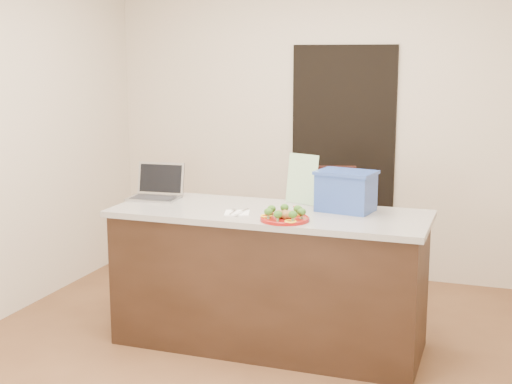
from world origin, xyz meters
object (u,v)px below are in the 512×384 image
(yogurt_bottle, at_px, (295,212))
(chair, at_px, (321,228))
(plate, at_px, (285,219))
(laptop, at_px, (157,189))
(napkin, at_px, (237,213))
(blue_box, at_px, (346,191))
(island, at_px, (269,278))

(yogurt_bottle, xyz_separation_m, chair, (-0.08, 0.99, -0.34))
(plate, distance_m, laptop, 1.12)
(napkin, relative_size, blue_box, 0.38)
(island, xyz_separation_m, laptop, (-0.88, 0.14, 0.52))
(blue_box, bearing_deg, laptop, -169.42)
(plate, relative_size, napkin, 1.97)
(island, relative_size, chair, 1.92)
(yogurt_bottle, distance_m, chair, 1.05)
(chair, bearing_deg, laptop, -159.98)
(chair, bearing_deg, island, -114.94)
(island, height_order, yogurt_bottle, yogurt_bottle)
(napkin, height_order, yogurt_bottle, yogurt_bottle)
(yogurt_bottle, bearing_deg, chair, 94.49)
(plate, bearing_deg, island, 127.38)
(island, bearing_deg, laptop, 170.99)
(island, distance_m, napkin, 0.51)
(island, xyz_separation_m, plate, (0.18, -0.23, 0.47))
(island, bearing_deg, yogurt_bottle, -25.12)
(laptop, bearing_deg, plate, -24.27)
(yogurt_bottle, relative_size, blue_box, 0.16)
(laptop, height_order, blue_box, blue_box)
(island, height_order, plate, plate)
(plate, xyz_separation_m, chair, (-0.05, 1.13, -0.32))
(island, height_order, chair, chair)
(chair, bearing_deg, yogurt_bottle, -102.65)
(laptop, xyz_separation_m, blue_box, (1.35, 0.02, 0.07))
(plate, xyz_separation_m, napkin, (-0.35, 0.10, -0.01))
(laptop, bearing_deg, napkin, -26.24)
(plate, distance_m, chair, 1.18)
(plate, bearing_deg, chair, 92.77)
(laptop, xyz_separation_m, chair, (1.00, 0.76, -0.38))
(plate, xyz_separation_m, laptop, (-1.06, 0.37, 0.05))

